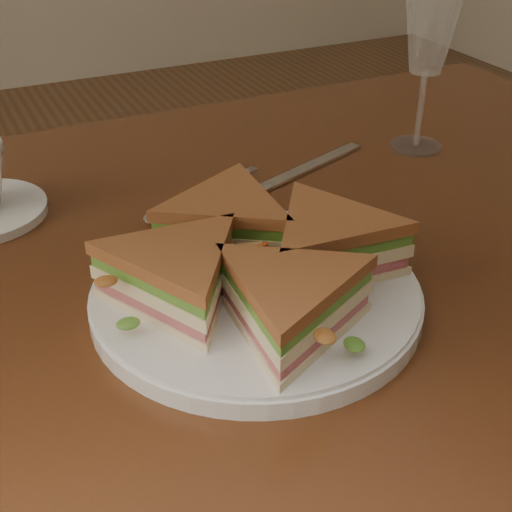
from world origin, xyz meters
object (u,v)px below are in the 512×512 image
object	(u,v)px
table	(263,315)
knife	(299,172)
sandwich_wedges	(256,261)
plate	(256,296)
spoon	(179,209)
wine_glass	(430,33)

from	to	relation	value
table	knife	xyz separation A→B (m)	(0.11, 0.12, 0.10)
sandwich_wedges	plate	bearing A→B (deg)	45.00
sandwich_wedges	spoon	bearing A→B (deg)	90.23
knife	wine_glass	distance (m)	0.23
plate	spoon	world-z (taller)	plate
sandwich_wedges	wine_glass	distance (m)	0.43
table	spoon	xyz separation A→B (m)	(-0.06, 0.09, 0.10)
spoon	table	bearing A→B (deg)	-83.79
sandwich_wedges	table	bearing A→B (deg)	60.68
spoon	wine_glass	world-z (taller)	wine_glass
sandwich_wedges	spoon	size ratio (longest dim) A/B	1.77
table	plate	world-z (taller)	plate
plate	wine_glass	distance (m)	0.44
table	knife	distance (m)	0.19
table	knife	size ratio (longest dim) A/B	5.82
table	wine_glass	size ratio (longest dim) A/B	5.79
sandwich_wedges	wine_glass	size ratio (longest dim) A/B	1.44
spoon	sandwich_wedges	bearing A→B (deg)	-117.22
table	wine_glass	distance (m)	0.40
spoon	wine_glass	bearing A→B (deg)	-21.41
spoon	knife	size ratio (longest dim) A/B	0.82
spoon	knife	world-z (taller)	spoon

